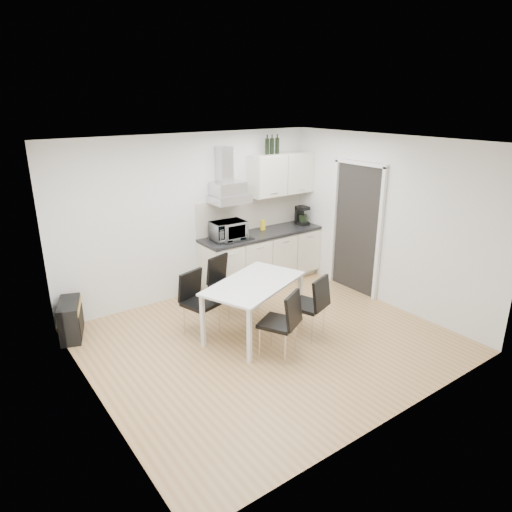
{
  "coord_description": "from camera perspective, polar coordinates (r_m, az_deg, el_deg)",
  "views": [
    {
      "loc": [
        -3.31,
        -4.31,
        3.09
      ],
      "look_at": [
        0.05,
        0.34,
        1.1
      ],
      "focal_mm": 32.0,
      "sensor_mm": 36.0,
      "label": 1
    }
  ],
  "objects": [
    {
      "name": "dining_table",
      "position": [
        6.16,
        -0.26,
        -3.98
      ],
      "size": [
        1.64,
        1.3,
        0.75
      ],
      "rotation": [
        0.0,
        0.0,
        0.38
      ],
      "color": "white",
      "rests_on": "ground"
    },
    {
      "name": "wall_back",
      "position": [
        7.35,
        -7.95,
        4.87
      ],
      "size": [
        4.5,
        0.1,
        2.6
      ],
      "primitive_type": "cube",
      "color": "white",
      "rests_on": "ground"
    },
    {
      "name": "floor_speaker",
      "position": [
        7.55,
        -8.56,
        -4.15
      ],
      "size": [
        0.19,
        0.18,
        0.26
      ],
      "primitive_type": "cube",
      "rotation": [
        0.0,
        0.0,
        -0.27
      ],
      "color": "black",
      "rests_on": "ground"
    },
    {
      "name": "wall_left",
      "position": [
        4.79,
        -20.41,
        -4.1
      ],
      "size": [
        0.1,
        4.0,
        2.6
      ],
      "primitive_type": "cube",
      "color": "white",
      "rests_on": "ground"
    },
    {
      "name": "chair_far_left",
      "position": [
        6.27,
        -6.86,
        -5.99
      ],
      "size": [
        0.56,
        0.6,
        0.88
      ],
      "primitive_type": null,
      "rotation": [
        0.0,
        0.0,
        3.43
      ],
      "color": "black",
      "rests_on": "ground"
    },
    {
      "name": "guitar_amp",
      "position": [
        6.71,
        -22.16,
        -7.35
      ],
      "size": [
        0.46,
        0.67,
        0.51
      ],
      "rotation": [
        0.0,
        0.0,
        -0.34
      ],
      "color": "black",
      "rests_on": "ground"
    },
    {
      "name": "wall_right",
      "position": [
        7.26,
        15.9,
        4.14
      ],
      "size": [
        0.1,
        4.0,
        2.6
      ],
      "primitive_type": "cube",
      "color": "white",
      "rests_on": "ground"
    },
    {
      "name": "wall_front",
      "position": [
        4.42,
        17.62,
        -5.74
      ],
      "size": [
        4.5,
        0.1,
        2.6
      ],
      "primitive_type": "cube",
      "color": "white",
      "rests_on": "ground"
    },
    {
      "name": "chair_near_left",
      "position": [
        5.72,
        2.78,
        -8.47
      ],
      "size": [
        0.62,
        0.65,
        0.88
      ],
      "primitive_type": null,
      "rotation": [
        0.0,
        0.0,
        0.49
      ],
      "color": "black",
      "rests_on": "ground"
    },
    {
      "name": "chair_near_right",
      "position": [
        6.21,
        6.44,
        -6.23
      ],
      "size": [
        0.58,
        0.62,
        0.88
      ],
      "primitive_type": null,
      "rotation": [
        0.0,
        0.0,
        0.34
      ],
      "color": "black",
      "rests_on": "ground"
    },
    {
      "name": "ceiling",
      "position": [
        5.46,
        1.72,
        13.99
      ],
      "size": [
        4.5,
        4.5,
        0.0
      ],
      "primitive_type": "plane",
      "color": "white",
      "rests_on": "wall_back"
    },
    {
      "name": "chair_far_right",
      "position": [
        6.81,
        -3.58,
        -3.77
      ],
      "size": [
        0.56,
        0.6,
        0.88
      ],
      "primitive_type": null,
      "rotation": [
        0.0,
        0.0,
        3.42
      ],
      "color": "black",
      "rests_on": "ground"
    },
    {
      "name": "kitchenette",
      "position": [
        7.86,
        0.75,
        2.46
      ],
      "size": [
        2.22,
        0.64,
        2.52
      ],
      "color": "beige",
      "rests_on": "ground"
    },
    {
      "name": "doorway",
      "position": [
        7.63,
        12.34,
        3.2
      ],
      "size": [
        0.08,
        1.04,
        2.1
      ],
      "primitive_type": "cube",
      "color": "white",
      "rests_on": "ground"
    },
    {
      "name": "ground",
      "position": [
        6.25,
        1.48,
        -10.48
      ],
      "size": [
        4.5,
        4.5,
        0.0
      ],
      "primitive_type": "plane",
      "color": "tan",
      "rests_on": "ground"
    }
  ]
}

